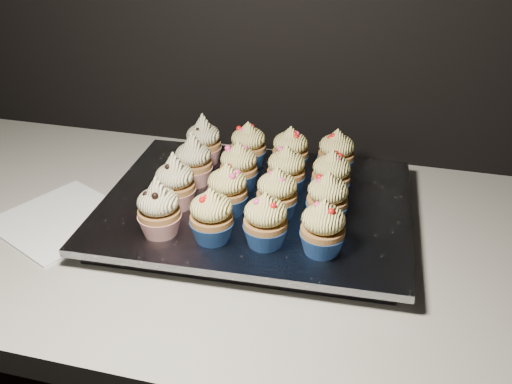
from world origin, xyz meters
TOP-DOWN VIEW (x-y plane):
  - worktop at (0.00, 1.70)m, footprint 2.44×0.64m
  - napkin at (-0.35, 1.65)m, footprint 0.24×0.24m
  - baking_tray at (-0.05, 1.74)m, footprint 0.46×0.36m
  - foil_lining at (-0.05, 1.74)m, footprint 0.50×0.40m
  - cupcake_0 at (-0.16, 1.62)m, footprint 0.06×0.06m
  - cupcake_1 at (-0.08, 1.62)m, footprint 0.06×0.06m
  - cupcake_2 at (-0.00, 1.63)m, footprint 0.06×0.06m
  - cupcake_3 at (0.08, 1.63)m, footprint 0.06×0.06m
  - cupcake_4 at (-0.16, 1.69)m, footprint 0.06×0.06m
  - cupcake_5 at (-0.08, 1.70)m, footprint 0.06×0.06m
  - cupcake_6 at (-0.01, 1.70)m, footprint 0.06×0.06m
  - cupcake_7 at (0.07, 1.71)m, footprint 0.06×0.06m
  - cupcake_8 at (-0.16, 1.77)m, footprint 0.06×0.06m
  - cupcake_9 at (-0.09, 1.77)m, footprint 0.06×0.06m
  - cupcake_10 at (-0.01, 1.78)m, footprint 0.06×0.06m
  - cupcake_11 at (0.07, 1.78)m, footprint 0.06×0.06m
  - cupcake_12 at (-0.17, 1.85)m, footprint 0.06×0.06m
  - cupcake_13 at (-0.09, 1.86)m, footprint 0.06×0.06m
  - cupcake_14 at (-0.02, 1.86)m, footprint 0.06×0.06m
  - cupcake_15 at (0.06, 1.86)m, footprint 0.06×0.06m

SIDE VIEW (x-z plane):
  - worktop at x=0.00m, z-range 0.86..0.90m
  - napkin at x=-0.35m, z-range 0.90..0.90m
  - baking_tray at x=-0.05m, z-range 0.90..0.92m
  - foil_lining at x=-0.05m, z-range 0.92..0.93m
  - cupcake_1 at x=-0.08m, z-range 0.93..1.01m
  - cupcake_2 at x=0.00m, z-range 0.93..1.01m
  - cupcake_3 at x=0.08m, z-range 0.93..1.01m
  - cupcake_5 at x=-0.08m, z-range 0.93..1.01m
  - cupcake_6 at x=-0.01m, z-range 0.93..1.01m
  - cupcake_7 at x=0.07m, z-range 0.93..1.01m
  - cupcake_9 at x=-0.09m, z-range 0.93..1.01m
  - cupcake_10 at x=-0.01m, z-range 0.93..1.01m
  - cupcake_11 at x=0.07m, z-range 0.93..1.01m
  - cupcake_13 at x=-0.09m, z-range 0.93..1.01m
  - cupcake_14 at x=-0.02m, z-range 0.93..1.01m
  - cupcake_15 at x=0.06m, z-range 0.93..1.01m
  - cupcake_0 at x=-0.16m, z-range 0.93..1.02m
  - cupcake_4 at x=-0.16m, z-range 0.93..1.02m
  - cupcake_8 at x=-0.16m, z-range 0.93..1.02m
  - cupcake_12 at x=-0.17m, z-range 0.93..1.02m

